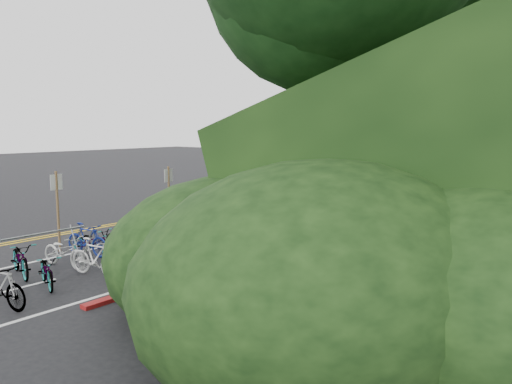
% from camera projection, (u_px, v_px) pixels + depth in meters
% --- Properties ---
extents(ground, '(120.00, 120.00, 0.00)m').
position_uv_depth(ground, '(40.00, 252.00, 16.17)').
color(ground, black).
rests_on(ground, ground).
extents(road_markings, '(7.47, 80.00, 0.01)m').
position_uv_depth(road_markings, '(252.00, 212.00, 23.55)').
color(road_markings, gold).
rests_on(road_markings, ground).
extents(red_curb, '(0.25, 28.00, 0.10)m').
position_uv_depth(red_curb, '(369.00, 218.00, 21.85)').
color(red_curb, maroon).
rests_on(red_curb, ground).
extents(bike_rack_front, '(1.15, 3.28, 1.20)m').
position_uv_depth(bike_rack_front, '(29.00, 247.00, 13.19)').
color(bike_rack_front, gray).
rests_on(bike_rack_front, ground).
extents(bike_racks_rest, '(1.14, 23.00, 1.17)m').
position_uv_depth(bike_racks_rest, '(328.00, 192.00, 24.20)').
color(bike_racks_rest, gray).
rests_on(bike_racks_rest, ground).
extents(signpost_near, '(0.08, 0.40, 2.63)m').
position_uv_depth(signpost_near, '(58.00, 206.00, 16.02)').
color(signpost_near, brown).
rests_on(signpost_near, ground).
extents(signposts_rest, '(0.08, 18.40, 2.50)m').
position_uv_depth(signposts_rest, '(299.00, 176.00, 26.39)').
color(signposts_rest, brown).
rests_on(signposts_rest, ground).
extents(bike_front, '(0.77, 1.79, 1.04)m').
position_uv_depth(bike_front, '(87.00, 240.00, 15.62)').
color(bike_front, navy).
rests_on(bike_front, ground).
extents(bike_valet, '(3.34, 15.44, 1.09)m').
position_uv_depth(bike_valet, '(178.00, 232.00, 16.85)').
color(bike_valet, slate).
rests_on(bike_valet, ground).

